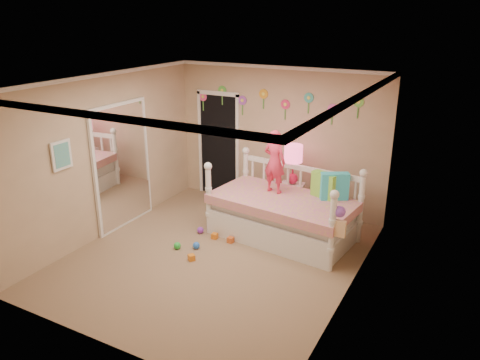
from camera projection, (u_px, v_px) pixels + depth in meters
The scene contains 18 objects.
floor at pixel (215, 257), 7.01m from camera, with size 4.00×4.50×0.01m, color #7F684C.
ceiling at pixel (212, 81), 6.13m from camera, with size 4.00×4.50×0.01m, color white.
back_wall at pixel (278, 139), 8.44m from camera, with size 4.00×0.01×2.60m, color tan.
left_wall at pixel (106, 156), 7.46m from camera, with size 0.01×4.50×2.60m, color tan.
right_wall at pixel (354, 200), 5.68m from camera, with size 0.01×4.50×2.60m, color tan.
crown_molding at pixel (212, 84), 6.14m from camera, with size 4.00×4.50×0.06m, color white, non-canonical shape.
daybed at pixel (283, 201), 7.43m from camera, with size 2.29×1.23×1.24m, color white, non-canonical shape.
pillow_turquoise at pixel (335, 186), 7.27m from camera, with size 0.43×0.15×0.43m, color #29C8D1.
pillow_lime at pixel (324, 185), 7.35m from camera, with size 0.43×0.16×0.40m, color #84DB42.
child at pixel (275, 162), 7.46m from camera, with size 0.38×0.25×1.04m, color #F1365A.
nightstand at pixel (291, 202), 8.18m from camera, with size 0.40×0.30×0.66m, color white.
table_lamp at pixel (293, 158), 7.92m from camera, with size 0.32×0.32×0.69m.
closet_doorway at pixel (218, 145), 9.07m from camera, with size 0.90×0.04×2.07m, color black.
flower_decals at pixel (274, 103), 8.25m from camera, with size 3.40×0.02×0.50m, color #B2668C, non-canonical shape.
mirror_closet at pixel (123, 166), 7.77m from camera, with size 0.07×1.30×2.10m, color white.
wall_picture at pixel (61, 155), 6.61m from camera, with size 0.05×0.34×0.42m, color white.
hanging_bag at pixel (339, 222), 6.37m from camera, with size 0.20×0.16×0.36m, color beige, non-canonical shape.
toy_scatter at pixel (205, 241), 7.37m from camera, with size 0.80×1.30×0.11m, color #996666, non-canonical shape.
Camera 1 is at (3.26, -5.30, 3.45)m, focal length 34.99 mm.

